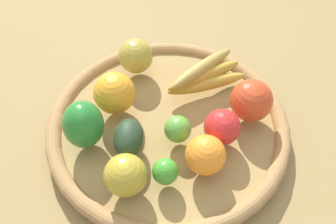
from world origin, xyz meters
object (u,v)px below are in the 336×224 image
Objects in this scene: apple_3 at (251,100)px; lime_0 at (178,129)px; avocado at (128,138)px; apple_1 at (125,175)px; banana_bunch at (205,76)px; apple_0 at (136,56)px; apple_2 at (222,127)px; orange_1 at (205,155)px; orange_0 at (114,93)px; lime_1 at (165,171)px; bell_pepper at (83,124)px.

apple_3 is 0.15m from lime_0.
avocado is 0.08m from apple_1.
banana_bunch is 0.15m from apple_0.
avocado is at bearing -122.49° from apple_3.
avocado is 1.06× the size of apple_0.
lime_0 is (0.04, -0.14, -0.00)m from banana_bunch.
apple_2 is 0.95× the size of orange_1.
apple_0 is 0.11m from orange_0.
apple_1 is (0.05, -0.06, 0.01)m from avocado.
orange_0 is (-0.10, -0.16, 0.01)m from banana_bunch.
apple_1 is at bearing -91.47° from lime_0.
lime_1 is 0.07m from apple_1.
apple_3 is at bearing 82.82° from apple_2.
apple_1 is (-0.08, -0.11, 0.00)m from orange_1.
banana_bunch is 2.44× the size of apple_1.
orange_0 reaches higher than lime_1.
avocado is 1.12× the size of orange_1.
apple_0 reaches higher than banana_bunch.
apple_0 is (-0.25, 0.11, 0.00)m from orange_1.
orange_0 is at bearing -145.25° from apple_3.
banana_bunch is at bearing 97.56° from apple_1.
apple_3 is (0.11, -0.01, 0.01)m from banana_bunch.
lime_0 is (-0.06, -0.05, -0.01)m from apple_2.
lime_0 is at bearing 7.02° from orange_0.
apple_3 is 1.10× the size of apple_0.
avocado is at bearing 72.40° from bell_pepper.
orange_1 is 0.14m from apple_1.
banana_bunch is 0.19m from orange_0.
apple_2 is at bearing 78.90° from lime_1.
lime_0 reaches higher than lime_1.
avocado is 0.97× the size of apple_3.
orange_0 is (0.04, -0.11, 0.00)m from apple_0.
apple_2 is 0.25m from apple_0.
bell_pepper reaches higher than orange_1.
lime_1 is 0.28m from apple_0.
orange_1 is 0.21m from orange_0.
apple_0 is at bearing 156.89° from orange_1.
orange_1 is at bearing -23.11° from apple_0.
apple_2 is 0.90× the size of apple_0.
apple_0 is 0.91× the size of orange_0.
apple_3 is 1.00× the size of orange_0.
apple_3 is (0.04, 0.21, 0.02)m from lime_1.
apple_2 is 0.08m from apple_3.
lime_0 is at bearing -142.29° from apple_2.
apple_0 is at bearing 170.43° from apple_2.
lime_0 is (0.12, 0.11, -0.02)m from bell_pepper.
apple_0 reaches higher than orange_1.
orange_1 is at bearing 21.59° from avocado.
bell_pepper is at bearing -81.43° from orange_0.
bell_pepper is 0.17m from lime_0.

